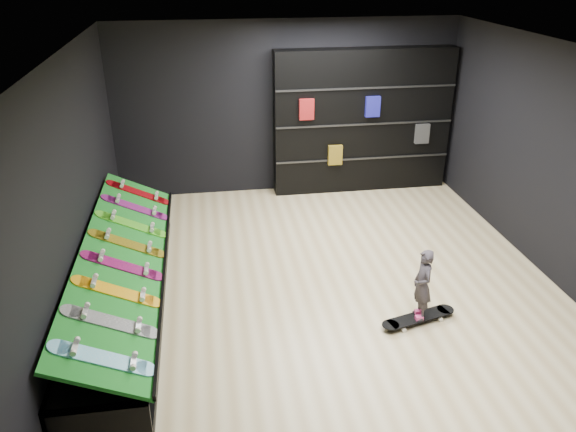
{
  "coord_description": "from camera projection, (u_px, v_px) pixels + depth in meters",
  "views": [
    {
      "loc": [
        -1.49,
        -6.04,
        4.0
      ],
      "look_at": [
        -0.5,
        0.2,
        1.0
      ],
      "focal_mm": 35.0,
      "sensor_mm": 36.0,
      "label": 1
    }
  ],
  "objects": [
    {
      "name": "wall_left",
      "position": [
        70.0,
        198.0,
        6.25
      ],
      "size": [
        0.02,
        7.0,
        3.0
      ],
      "primitive_type": "cube",
      "color": "black",
      "rests_on": "ground"
    },
    {
      "name": "display_board_7",
      "position": [
        139.0,
        192.0,
        8.35
      ],
      "size": [
        0.93,
        0.22,
        0.5
      ],
      "primitive_type": null,
      "rotation": [
        0.0,
        0.44,
        0.0
      ],
      "color": "red",
      "rests_on": "turf_ramp"
    },
    {
      "name": "wall_front",
      "position": [
        457.0,
        387.0,
        3.55
      ],
      "size": [
        6.0,
        0.02,
        3.0
      ],
      "primitive_type": "cube",
      "color": "black",
      "rests_on": "ground"
    },
    {
      "name": "child",
      "position": [
        421.0,
        297.0,
        6.51
      ],
      "size": [
        0.15,
        0.2,
        0.53
      ],
      "primitive_type": "imported",
      "rotation": [
        0.0,
        0.0,
        -1.59
      ],
      "color": "black",
      "rests_on": "floor_skateboard"
    },
    {
      "name": "display_board_4",
      "position": [
        128.0,
        244.0,
        6.89
      ],
      "size": [
        0.93,
        0.22,
        0.5
      ],
      "primitive_type": null,
      "rotation": [
        0.0,
        0.44,
        0.0
      ],
      "color": "yellow",
      "rests_on": "turf_ramp"
    },
    {
      "name": "floor_skateboard",
      "position": [
        418.0,
        319.0,
        6.64
      ],
      "size": [
        1.0,
        0.46,
        0.09
      ],
      "primitive_type": null,
      "rotation": [
        0.0,
        0.0,
        0.26
      ],
      "color": "black",
      "rests_on": "ground"
    },
    {
      "name": "turf_ramp",
      "position": [
        125.0,
        256.0,
        6.66
      ],
      "size": [
        0.92,
        4.5,
        0.46
      ],
      "primitive_type": "cube",
      "rotation": [
        0.0,
        0.44,
        0.0
      ],
      "color": "#0F6216",
      "rests_on": "display_rack"
    },
    {
      "name": "display_board_0",
      "position": [
        103.0,
        358.0,
        4.96
      ],
      "size": [
        0.93,
        0.22,
        0.5
      ],
      "primitive_type": null,
      "rotation": [
        0.0,
        0.44,
        0.0
      ],
      "color": "#0CB2E5",
      "rests_on": "turf_ramp"
    },
    {
      "name": "ceiling",
      "position": [
        337.0,
        53.0,
        6.03
      ],
      "size": [
        6.0,
        7.0,
        0.01
      ],
      "primitive_type": "cube",
      "color": "white",
      "rests_on": "ground"
    },
    {
      "name": "display_board_1",
      "position": [
        111.0,
        322.0,
        5.44
      ],
      "size": [
        0.93,
        0.22,
        0.5
      ],
      "primitive_type": null,
      "rotation": [
        0.0,
        0.44,
        0.0
      ],
      "color": "black",
      "rests_on": "turf_ramp"
    },
    {
      "name": "display_board_5",
      "position": [
        132.0,
        224.0,
        7.38
      ],
      "size": [
        0.93,
        0.22,
        0.5
      ],
      "primitive_type": null,
      "rotation": [
        0.0,
        0.44,
        0.0
      ],
      "color": "green",
      "rests_on": "turf_ramp"
    },
    {
      "name": "display_board_2",
      "position": [
        117.0,
        291.0,
        5.92
      ],
      "size": [
        0.93,
        0.22,
        0.5
      ],
      "primitive_type": null,
      "rotation": [
        0.0,
        0.44,
        0.0
      ],
      "color": "yellow",
      "rests_on": "turf_ramp"
    },
    {
      "name": "back_shelving",
      "position": [
        362.0,
        121.0,
        9.93
      ],
      "size": [
        3.15,
        0.37,
        2.52
      ],
      "primitive_type": "cube",
      "color": "black",
      "rests_on": "ground"
    },
    {
      "name": "display_board_3",
      "position": [
        123.0,
        266.0,
        6.41
      ],
      "size": [
        0.93,
        0.22,
        0.5
      ],
      "primitive_type": null,
      "rotation": [
        0.0,
        0.44,
        0.0
      ],
      "color": "#E5198C",
      "rests_on": "turf_ramp"
    },
    {
      "name": "wall_right",
      "position": [
        563.0,
        169.0,
        7.1
      ],
      "size": [
        0.02,
        7.0,
        3.0
      ],
      "primitive_type": "cube",
      "color": "black",
      "rests_on": "ground"
    },
    {
      "name": "display_rack",
      "position": [
        125.0,
        290.0,
        6.85
      ],
      "size": [
        0.9,
        4.5,
        0.5
      ],
      "primitive_type": null,
      "color": "black",
      "rests_on": "ground"
    },
    {
      "name": "wall_back",
      "position": [
        287.0,
        108.0,
        9.8
      ],
      "size": [
        6.0,
        0.02,
        3.0
      ],
      "primitive_type": "cube",
      "color": "black",
      "rests_on": "ground"
    },
    {
      "name": "floor",
      "position": [
        328.0,
        289.0,
        7.32
      ],
      "size": [
        6.0,
        7.0,
        0.01
      ],
      "primitive_type": "cube",
      "color": "beige",
      "rests_on": "ground"
    },
    {
      "name": "display_board_6",
      "position": [
        135.0,
        207.0,
        7.86
      ],
      "size": [
        0.93,
        0.22,
        0.5
      ],
      "primitive_type": null,
      "rotation": [
        0.0,
        0.44,
        0.0
      ],
      "color": "#2626BF",
      "rests_on": "turf_ramp"
    }
  ]
}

